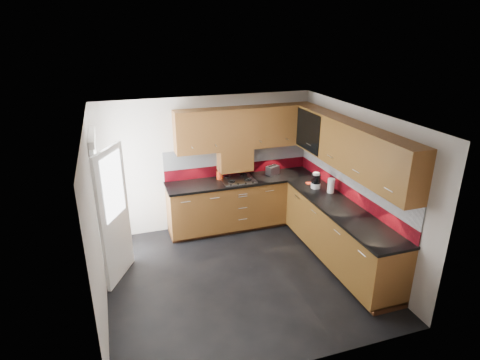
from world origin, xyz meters
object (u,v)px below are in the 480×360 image
object	(u,v)px
gas_hob	(238,179)
utensil_pot	(220,174)
toaster	(273,170)
food_processor	(316,181)

from	to	relation	value
gas_hob	utensil_pot	bearing A→B (deg)	150.58
utensil_pot	toaster	world-z (taller)	utensil_pot
toaster	food_processor	xyz separation A→B (m)	(0.44, -0.84, 0.04)
toaster	food_processor	world-z (taller)	food_processor
gas_hob	utensil_pot	world-z (taller)	utensil_pot
gas_hob	toaster	distance (m)	0.71
utensil_pot	food_processor	size ratio (longest dim) A/B	1.55
utensil_pot	toaster	bearing A→B (deg)	-4.29
utensil_pot	food_processor	world-z (taller)	utensil_pot
utensil_pot	food_processor	distance (m)	1.69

